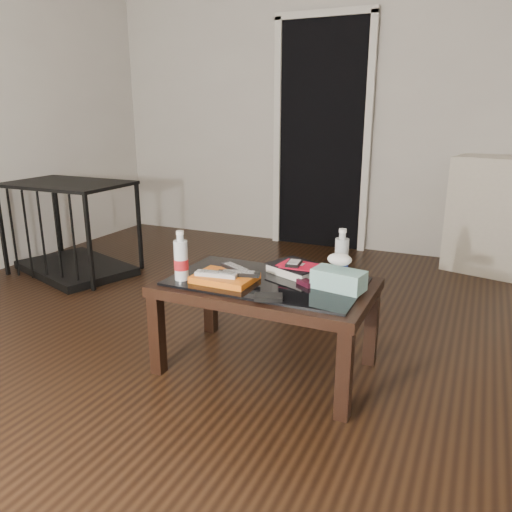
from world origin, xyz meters
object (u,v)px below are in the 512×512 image
Objects in this scene: textbook at (297,269)px; tissue_box at (339,280)px; coffee_table at (266,293)px; water_bottle_right at (342,253)px; water_bottle_left at (181,255)px; pet_crate at (73,243)px.

textbook is 0.28m from tissue_box.
coffee_table is 0.41m from water_bottle_right.
textbook is 1.05× the size of water_bottle_right.
water_bottle_left is 0.74m from tissue_box.
water_bottle_right reaches higher than coffee_table.
tissue_box is at bearing 14.10° from water_bottle_left.
pet_crate is 4.38× the size of water_bottle_left.
textbook is (2.09, -0.63, 0.25)m from pet_crate.
textbook is at bearing 58.81° from coffee_table.
water_bottle_right is (2.30, -0.59, 0.35)m from pet_crate.
water_bottle_right is 0.19m from tissue_box.
pet_crate is (-1.99, 0.78, -0.17)m from coffee_table.
water_bottle_right is at bearing 32.67° from coffee_table.
water_bottle_left is 0.77m from water_bottle_right.
coffee_table is 0.20m from textbook.
textbook is at bearing -169.25° from water_bottle_right.
water_bottle_left is (1.62, -0.94, 0.35)m from pet_crate.
coffee_table is 0.44m from water_bottle_left.
pet_crate is 1.91m from water_bottle_left.
coffee_table is 0.36m from tissue_box.
pet_crate reaches higher than water_bottle_right.
water_bottle_right is (0.21, 0.04, 0.10)m from textbook.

